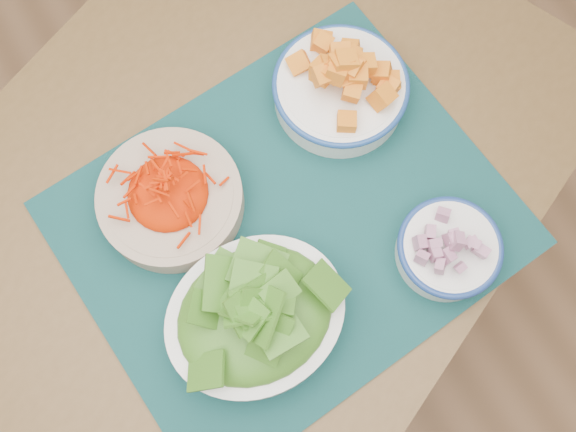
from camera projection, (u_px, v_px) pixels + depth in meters
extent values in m
cube|color=brown|center=(216.00, 217.00, 0.90)|extent=(1.30, 1.12, 0.04)
cylinder|color=brown|center=(500.00, 171.00, 1.32)|extent=(0.06, 0.06, 0.71)
cylinder|color=brown|center=(262.00, 18.00, 1.43)|extent=(0.06, 0.06, 0.71)
cube|color=#09292A|center=(288.00, 223.00, 0.87)|extent=(0.60, 0.51, 0.00)
cylinder|color=tan|center=(171.00, 200.00, 0.86)|extent=(0.20, 0.20, 0.04)
ellipsoid|color=#EA2E00|center=(166.00, 190.00, 0.82)|extent=(0.17, 0.17, 0.04)
cylinder|color=white|center=(340.00, 91.00, 0.90)|extent=(0.23, 0.23, 0.05)
torus|color=navy|center=(341.00, 85.00, 0.88)|extent=(0.19, 0.19, 0.01)
ellipsoid|color=orange|center=(343.00, 74.00, 0.86)|extent=(0.16, 0.16, 0.05)
ellipsoid|color=#296415|center=(254.00, 311.00, 0.76)|extent=(0.20, 0.17, 0.06)
cylinder|color=white|center=(447.00, 250.00, 0.84)|extent=(0.16, 0.16, 0.04)
torus|color=navy|center=(450.00, 247.00, 0.82)|extent=(0.14, 0.14, 0.01)
ellipsoid|color=maroon|center=(454.00, 244.00, 0.80)|extent=(0.11, 0.11, 0.03)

